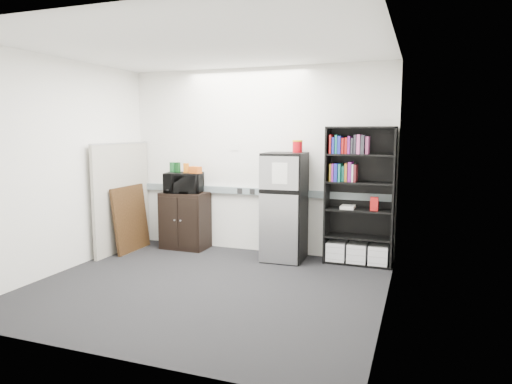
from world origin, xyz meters
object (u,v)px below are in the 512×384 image
cabinet (185,220)px  bookshelf (359,197)px  cubicle_partition (122,197)px  refrigerator (284,207)px  microwave (184,183)px

cabinet → bookshelf: bearing=1.4°
cubicle_partition → refrigerator: cubicle_partition is taller
microwave → cubicle_partition: bearing=-167.0°
cubicle_partition → cabinet: 1.00m
refrigerator → bookshelf: bearing=6.3°
cabinet → refrigerator: (1.61, -0.08, 0.32)m
cubicle_partition → bookshelf: bearing=8.1°
bookshelf → microwave: bearing=-178.2°
cabinet → refrigerator: refrigerator is taller
bookshelf → cubicle_partition: bookshelf is taller
microwave → refrigerator: 1.63m
cabinet → microwave: size_ratio=1.59×
bookshelf → cabinet: (-2.61, -0.06, -0.48)m
cubicle_partition → microwave: cubicle_partition is taller
cubicle_partition → refrigerator: (2.43, 0.34, -0.06)m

